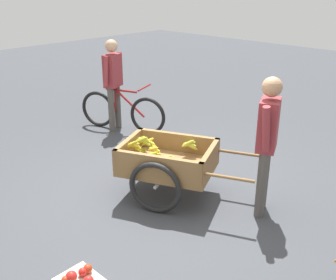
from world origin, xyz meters
The scene contains 5 objects.
ground_plane centered at (0.00, 0.00, 0.00)m, with size 24.00×24.00×0.00m, color #3D3F44.
fruit_cart centered at (0.03, -0.02, 0.44)m, with size 1.82×1.36×0.73m.
vendor_person centered at (-1.03, -0.49, 0.96)m, with size 0.32×0.53×1.61m.
bicycle centered at (2.19, -1.12, 0.35)m, with size 1.57×0.70×0.85m.
cyclist_person centered at (2.33, -1.06, 0.95)m, with size 0.31×0.54×1.59m.
Camera 1 is at (-3.03, 3.17, 2.56)m, focal length 42.63 mm.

